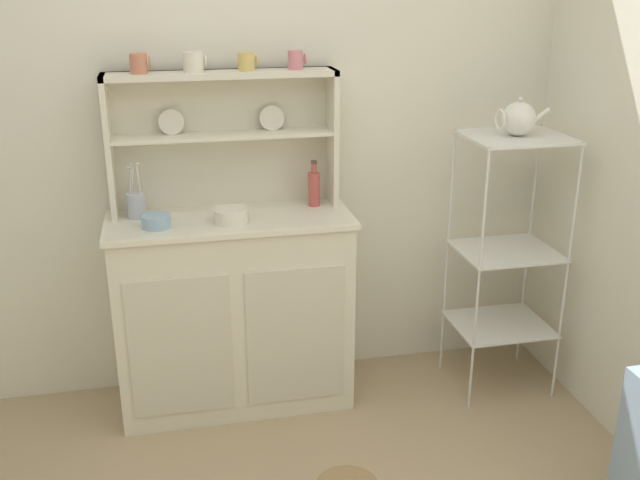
{
  "coord_description": "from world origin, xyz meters",
  "views": [
    {
      "loc": [
        -0.24,
        -1.67,
        1.91
      ],
      "look_at": [
        0.37,
        1.12,
        0.87
      ],
      "focal_mm": 40.95,
      "sensor_mm": 36.0,
      "label": 1
    }
  ],
  "objects": [
    {
      "name": "jam_bottle",
      "position": [
        0.41,
        1.45,
        1.0
      ],
      "size": [
        0.05,
        0.05,
        0.21
      ],
      "color": "#B74C47",
      "rests_on": "hutch_cabinet"
    },
    {
      "name": "utensil_jar",
      "position": [
        -0.38,
        1.45,
        0.97
      ],
      "size": [
        0.08,
        0.08,
        0.25
      ],
      "color": "#B2B7C6",
      "rests_on": "hutch_cabinet"
    },
    {
      "name": "cup_rose_3",
      "position": [
        0.34,
        1.49,
        1.56
      ],
      "size": [
        0.08,
        0.07,
        0.08
      ],
      "color": "#D17A84",
      "rests_on": "hutch_shelf_unit"
    },
    {
      "name": "bowl_floral_medium",
      "position": [
        0.02,
        1.29,
        0.94
      ],
      "size": [
        0.15,
        0.15,
        0.06
      ],
      "primitive_type": "cylinder",
      "color": "silver",
      "rests_on": "hutch_cabinet"
    },
    {
      "name": "porcelain_teapot",
      "position": [
        1.28,
        1.25,
        1.32
      ],
      "size": [
        0.24,
        0.15,
        0.17
      ],
      "color": "white",
      "rests_on": "bakers_rack"
    },
    {
      "name": "bakers_rack",
      "position": [
        1.28,
        1.25,
        0.76
      ],
      "size": [
        0.45,
        0.39,
        1.24
      ],
      "color": "silver",
      "rests_on": "ground"
    },
    {
      "name": "wall_back",
      "position": [
        0.0,
        1.62,
        1.25
      ],
      "size": [
        3.84,
        0.05,
        2.5
      ],
      "primitive_type": "cube",
      "color": "silver",
      "rests_on": "ground"
    },
    {
      "name": "bowl_mixing_large",
      "position": [
        -0.29,
        1.29,
        0.94
      ],
      "size": [
        0.12,
        0.12,
        0.05
      ],
      "primitive_type": "cylinder",
      "color": "#8EB2D1",
      "rests_on": "hutch_cabinet"
    },
    {
      "name": "cup_gold_2",
      "position": [
        0.13,
        1.49,
        1.56
      ],
      "size": [
        0.08,
        0.07,
        0.08
      ],
      "color": "#DBB760",
      "rests_on": "hutch_shelf_unit"
    },
    {
      "name": "hutch_shelf_unit",
      "position": [
        0.02,
        1.53,
        1.27
      ],
      "size": [
        1.0,
        0.18,
        0.61
      ],
      "color": "beige",
      "rests_on": "hutch_cabinet"
    },
    {
      "name": "cup_cream_1",
      "position": [
        -0.09,
        1.49,
        1.56
      ],
      "size": [
        0.1,
        0.08,
        0.08
      ],
      "color": "silver",
      "rests_on": "hutch_shelf_unit"
    },
    {
      "name": "hutch_cabinet",
      "position": [
        0.02,
        1.37,
        0.47
      ],
      "size": [
        1.07,
        0.45,
        0.91
      ],
      "color": "silver",
      "rests_on": "ground"
    },
    {
      "name": "cup_terracotta_0",
      "position": [
        -0.32,
        1.49,
        1.56
      ],
      "size": [
        0.08,
        0.07,
        0.08
      ],
      "color": "#C67556",
      "rests_on": "hutch_shelf_unit"
    }
  ]
}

